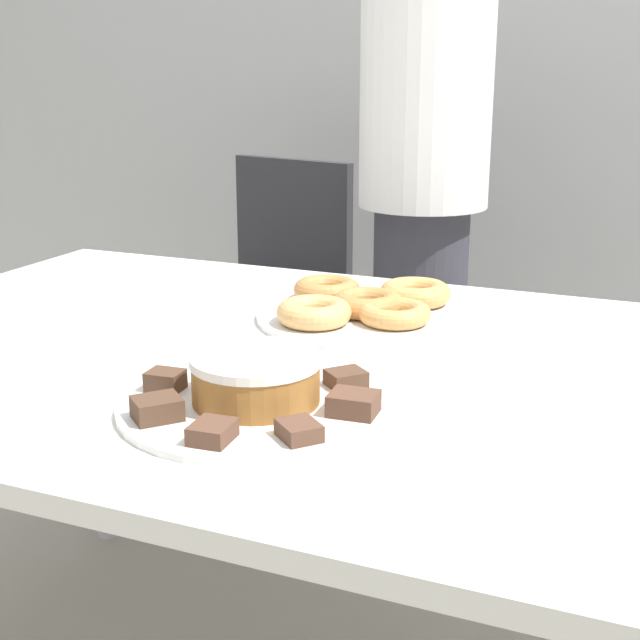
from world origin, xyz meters
name	(u,v)px	position (x,y,z in m)	size (l,w,h in m)	color
wall_back	(550,14)	(0.00, 1.63, 1.30)	(8.00, 0.05, 2.60)	#A8AAAD
table	(348,403)	(0.00, 0.00, 0.66)	(1.79, 1.06, 0.73)	silver
person_standing	(423,181)	(-0.15, 0.87, 0.89)	(0.31, 0.31, 1.67)	#383842
office_chair_left	(262,332)	(-0.63, 0.95, 0.43)	(0.53, 0.53, 0.90)	black
plate_cake	(256,405)	(-0.04, -0.23, 0.73)	(0.36, 0.36, 0.01)	white
plate_donuts	(367,317)	(-0.05, 0.22, 0.73)	(0.39, 0.39, 0.01)	white
frosted_cake	(256,378)	(-0.04, -0.23, 0.77)	(0.17, 0.17, 0.06)	#9E662D
lamington_0	(299,430)	(0.06, -0.31, 0.75)	(0.07, 0.07, 0.02)	brown
lamington_1	(353,403)	(0.09, -0.22, 0.75)	(0.06, 0.06, 0.03)	brown
lamington_2	(346,378)	(0.05, -0.13, 0.75)	(0.07, 0.07, 0.02)	#513828
lamington_3	(292,360)	(-0.05, -0.10, 0.75)	(0.04, 0.05, 0.03)	brown
lamington_4	(221,362)	(-0.14, -0.14, 0.75)	(0.07, 0.07, 0.03)	#513828
lamington_5	(165,380)	(-0.17, -0.24, 0.75)	(0.05, 0.04, 0.03)	#513828
lamington_6	(157,408)	(-0.13, -0.33, 0.75)	(0.07, 0.08, 0.03)	#513828
lamington_7	(212,432)	(-0.03, -0.36, 0.75)	(0.05, 0.06, 0.02)	brown
donut_0	(368,303)	(-0.05, 0.22, 0.76)	(0.12, 0.12, 0.04)	#C68447
donut_1	(395,313)	(0.01, 0.19, 0.76)	(0.12, 0.12, 0.03)	tan
donut_2	(415,293)	(0.01, 0.32, 0.76)	(0.13, 0.13, 0.04)	tan
donut_3	(327,290)	(-0.15, 0.28, 0.76)	(0.12, 0.12, 0.04)	#C68447
donut_4	(314,312)	(-0.11, 0.13, 0.76)	(0.13, 0.13, 0.04)	#E5AD66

